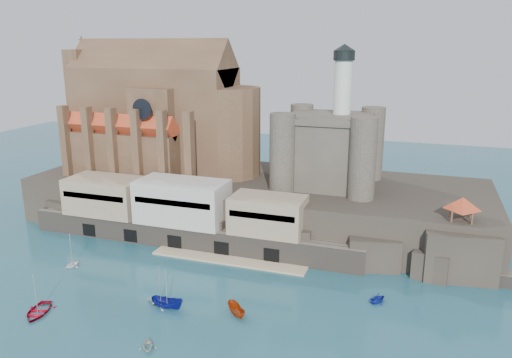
{
  "coord_description": "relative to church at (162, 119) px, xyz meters",
  "views": [
    {
      "loc": [
        34.72,
        -61.9,
        39.33
      ],
      "look_at": [
        2.72,
        32.0,
        12.34
      ],
      "focal_mm": 35.0,
      "sensor_mm": 36.0,
      "label": 1
    }
  ],
  "objects": [
    {
      "name": "quay",
      "position": [
        13.94,
        -18.78,
        -16.06
      ],
      "size": [
        70.0,
        12.0,
        13.05
      ],
      "color": "#645A50",
      "rests_on": "ground"
    },
    {
      "name": "boat_6",
      "position": [
        22.11,
        -42.16,
        -22.13
      ],
      "size": [
        1.6,
        3.91,
        5.31
      ],
      "primitive_type": "imported",
      "rotation": [
        0.0,
        0.0,
        4.58
      ],
      "color": "silver",
      "rests_on": "ground"
    },
    {
      "name": "pavilion",
      "position": [
        66.13,
        -15.85,
        -9.4
      ],
      "size": [
        6.4,
        6.4,
        5.4
      ],
      "color": "#4F3725",
      "rests_on": "rock_outcrop"
    },
    {
      "name": "boat_1",
      "position": [
        26.35,
        -53.2,
        -22.13
      ],
      "size": [
        3.2,
        2.83,
        3.17
      ],
      "primitive_type": "imported",
      "rotation": [
        0.0,
        0.0,
        0.53
      ],
      "color": "beige",
      "rests_on": "ground"
    },
    {
      "name": "rock_outcrop",
      "position": [
        66.13,
        -16.01,
        -18.11
      ],
      "size": [
        14.5,
        10.5,
        8.7
      ],
      "color": "black",
      "rests_on": "ground"
    },
    {
      "name": "promontory",
      "position": [
        23.94,
        -2.48,
        -17.2
      ],
      "size": [
        100.0,
        36.0,
        10.0
      ],
      "color": "black",
      "rests_on": "ground"
    },
    {
      "name": "ground",
      "position": [
        24.13,
        -41.85,
        -22.13
      ],
      "size": [
        300.0,
        300.0,
        0.0
      ],
      "primitive_type": "plane",
      "color": "#1B4B5B",
      "rests_on": "ground"
    },
    {
      "name": "church",
      "position": [
        0.0,
        0.0,
        0.0
      ],
      "size": [
        47.0,
        25.93,
        30.51
      ],
      "color": "#4F3725",
      "rests_on": "promontory"
    },
    {
      "name": "boat_0",
      "position": [
        6.0,
        -50.73,
        -22.13
      ],
      "size": [
        4.53,
        2.5,
        6.09
      ],
      "primitive_type": "imported",
      "rotation": [
        0.0,
        0.0,
        0.3
      ],
      "color": "#9B0216",
      "rests_on": "ground"
    },
    {
      "name": "boat_4",
      "position": [
        0.18,
        -35.42,
        -22.13
      ],
      "size": [
        2.96,
        2.18,
        3.09
      ],
      "primitive_type": "imported",
      "rotation": [
        0.0,
        0.0,
        2.92
      ],
      "color": "white",
      "rests_on": "ground"
    },
    {
      "name": "boat_5",
      "position": [
        34.37,
        -41.26,
        -22.13
      ],
      "size": [
        2.45,
        2.45,
        4.55
      ],
      "primitive_type": "imported",
      "rotation": [
        0.0,
        0.0,
        3.93
      ],
      "color": "#9E2C06",
      "rests_on": "ground"
    },
    {
      "name": "boat_7",
      "position": [
        54.13,
        -30.73,
        -22.13
      ],
      "size": [
        3.5,
        3.21,
        3.46
      ],
      "primitive_type": "imported",
      "rotation": [
        0.0,
        0.0,
        5.67
      ],
      "color": "#14219B",
      "rests_on": "ground"
    },
    {
      "name": "castle_keep",
      "position": [
        40.21,
        -0.78,
        -3.81
      ],
      "size": [
        21.2,
        21.2,
        29.3
      ],
      "color": "#454036",
      "rests_on": "promontory"
    },
    {
      "name": "boat_2",
      "position": [
        23.65,
        -42.9,
        -22.13
      ],
      "size": [
        2.07,
        2.02,
        5.33
      ],
      "primitive_type": "imported",
      "rotation": [
        0.0,
        0.0,
        1.57
      ],
      "color": "navy",
      "rests_on": "ground"
    }
  ]
}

